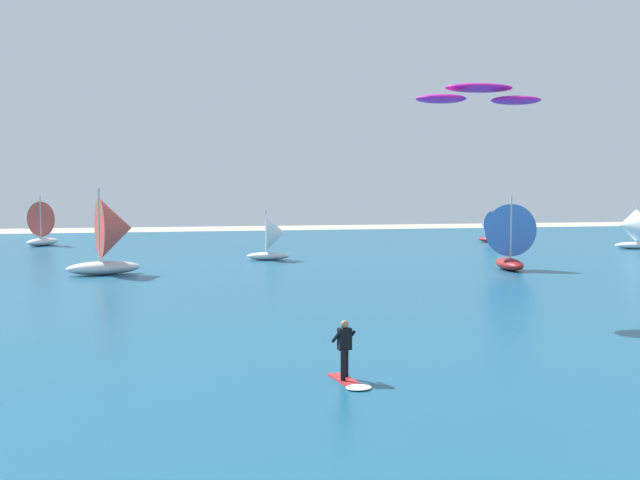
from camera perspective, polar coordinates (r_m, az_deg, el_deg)
ocean at (r=51.89m, az=-7.84°, el=-2.05°), size 160.00×90.00×0.10m
kitesurfer at (r=20.48m, az=2.10°, el=-9.17°), size 0.83×2.01×1.67m
kite at (r=32.63m, az=12.05°, el=10.81°), size 5.57×2.19×0.83m
sailboat_anchored_offshore at (r=77.08m, az=12.69°, el=1.04°), size 2.81×3.14×3.53m
sailboat_center_horizon at (r=75.42m, az=-20.20°, el=1.25°), size 3.93×4.24×4.71m
sailboat_mid_left at (r=51.01m, az=14.13°, el=0.34°), size 3.72×4.29×4.87m
sailboat_far_left at (r=55.87m, az=-3.54°, el=0.24°), size 3.33×2.86×3.80m
sailboat_trailing at (r=72.02m, az=22.56°, el=0.80°), size 3.51×3.11×3.94m
sailboat_mid_right at (r=47.97m, az=-15.52°, el=0.37°), size 4.73×4.12×5.35m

